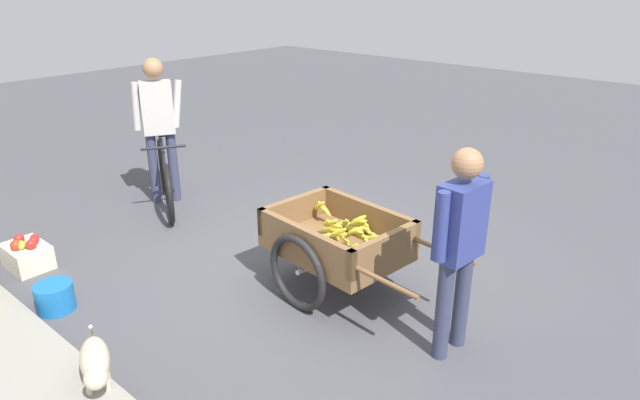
% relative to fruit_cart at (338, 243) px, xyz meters
% --- Properties ---
extents(ground_plane, '(24.00, 24.00, 0.00)m').
position_rel_fruit_cart_xyz_m(ground_plane, '(0.38, -0.07, -0.44)').
color(ground_plane, '#47474C').
extents(fruit_cart, '(1.72, 1.00, 0.72)m').
position_rel_fruit_cart_xyz_m(fruit_cart, '(0.00, 0.00, 0.00)').
color(fruit_cart, brown).
rests_on(fruit_cart, ground).
extents(vendor_person, '(0.23, 0.52, 1.51)m').
position_rel_fruit_cart_xyz_m(vendor_person, '(-1.13, 0.11, 0.46)').
color(vendor_person, '#333851').
rests_on(vendor_person, ground).
extents(bicycle, '(1.46, 0.89, 0.85)m').
position_rel_fruit_cart_xyz_m(bicycle, '(2.67, -0.14, -0.09)').
color(bicycle, black).
rests_on(bicycle, ground).
extents(cyclist_person, '(0.34, 0.52, 1.67)m').
position_rel_fruit_cart_xyz_m(cyclist_person, '(2.80, -0.21, 0.57)').
color(cyclist_person, '#333851').
rests_on(cyclist_person, ground).
extents(dog, '(0.62, 0.36, 0.40)m').
position_rel_fruit_cart_xyz_m(dog, '(0.29, 2.02, -0.17)').
color(dog, beige).
rests_on(dog, ground).
extents(plastic_bucket, '(0.30, 0.30, 0.23)m').
position_rel_fruit_cart_xyz_m(plastic_bucket, '(1.50, 1.73, -0.33)').
color(plastic_bucket, '#1966B2').
rests_on(plastic_bucket, ground).
extents(apple_crate, '(0.44, 0.32, 0.32)m').
position_rel_fruit_cart_xyz_m(apple_crate, '(2.38, 1.57, -0.31)').
color(apple_crate, beige).
rests_on(apple_crate, ground).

